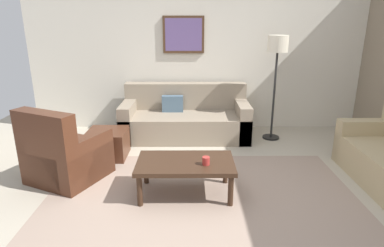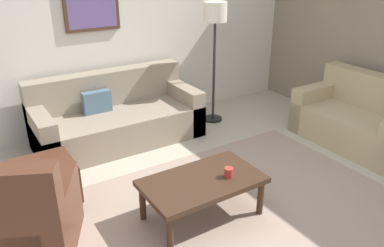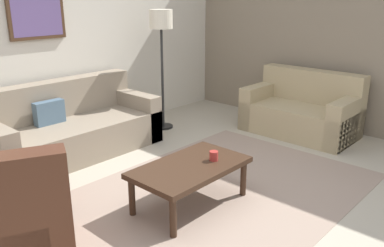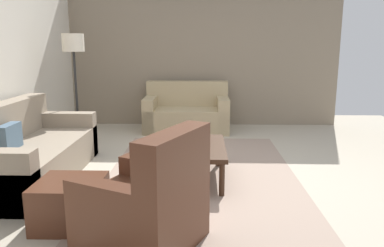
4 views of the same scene
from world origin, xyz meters
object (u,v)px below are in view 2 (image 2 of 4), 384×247
couch_loveseat (361,121)px  ottoman (46,181)px  couch_main (115,118)px  armchair_leather (21,225)px  coffee_table (202,184)px  lamp_standing (215,25)px  cup (229,172)px  framed_artwork (92,6)px

couch_loveseat → ottoman: bearing=167.3°
couch_main → armchair_leather: (-1.49, -1.69, 0.01)m
armchair_leather → coffee_table: size_ratio=0.97×
couch_main → coffee_table: bearing=-89.2°
couch_loveseat → lamp_standing: bearing=126.4°
couch_loveseat → cup: 2.44m
armchair_leather → lamp_standing: size_ratio=0.62×
couch_main → framed_artwork: bearing=94.0°
couch_main → framed_artwork: 1.46m
lamp_standing → couch_main: bearing=173.4°
couch_loveseat → ottoman: 3.90m
cup → coffee_table: bearing=157.8°
lamp_standing → ottoman: bearing=-163.4°
ottoman → framed_artwork: bearing=51.3°
armchair_leather → cup: bearing=-14.1°
armchair_leather → ottoman: armchair_leather is taller
ottoman → couch_loveseat: bearing=-12.7°
coffee_table → cup: (0.23, -0.09, 0.10)m
couch_loveseat → coffee_table: size_ratio=1.38×
coffee_table → couch_loveseat: bearing=5.0°
couch_main → ottoman: couch_main is taller
armchair_leather → framed_artwork: bearing=55.5°
ottoman → lamp_standing: (2.60, 0.77, 1.21)m
couch_loveseat → lamp_standing: lamp_standing is taller
coffee_table → lamp_standing: 2.58m
armchair_leather → framed_artwork: framed_artwork is taller
cup → armchair_leather: bearing=165.9°
framed_artwork → cup: bearing=-83.6°
armchair_leather → framed_artwork: (1.46, 2.12, 1.39)m
coffee_table → armchair_leather: bearing=167.2°
couch_main → coffee_table: 2.04m
coffee_table → cup: 0.26m
couch_main → couch_loveseat: bearing=-34.0°
ottoman → armchair_leather: bearing=-115.4°
coffee_table → framed_artwork: framed_artwork is taller
coffee_table → lamp_standing: lamp_standing is taller
ottoman → coffee_table: bearing=-43.3°
couch_main → armchair_leather: size_ratio=1.99×
framed_artwork → armchair_leather: bearing=-124.5°
ottoman → lamp_standing: bearing=16.6°
ottoman → lamp_standing: size_ratio=0.33×
couch_loveseat → armchair_leather: size_ratio=1.42×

